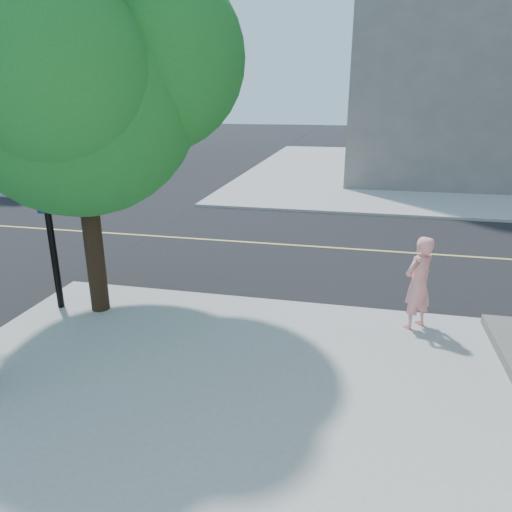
# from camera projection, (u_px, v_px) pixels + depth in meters

# --- Properties ---
(ground) EXTENTS (140.00, 140.00, 0.00)m
(ground) POSITION_uv_depth(u_px,v_px,m) (110.00, 289.00, 11.54)
(ground) COLOR black
(ground) RESTS_ON ground
(road_ew) EXTENTS (140.00, 9.00, 0.01)m
(road_ew) POSITION_uv_depth(u_px,v_px,m) (178.00, 238.00, 15.70)
(road_ew) COLOR black
(road_ew) RESTS_ON ground
(sidewalk_ne) EXTENTS (29.00, 25.00, 0.12)m
(sidewalk_ne) POSITION_uv_depth(u_px,v_px,m) (490.00, 173.00, 28.62)
(sidewalk_ne) COLOR #A5A5A5
(sidewalk_ne) RESTS_ON ground
(man_on_phone) EXTENTS (0.80, 0.80, 1.87)m
(man_on_phone) POSITION_uv_depth(u_px,v_px,m) (418.00, 283.00, 9.13)
(man_on_phone) COLOR pink
(man_on_phone) RESTS_ON sidewalk_se
(street_tree) EXTENTS (5.80, 5.28, 7.70)m
(street_tree) POSITION_uv_depth(u_px,v_px,m) (79.00, 61.00, 8.59)
(street_tree) COLOR black
(street_tree) RESTS_ON sidewalk_se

